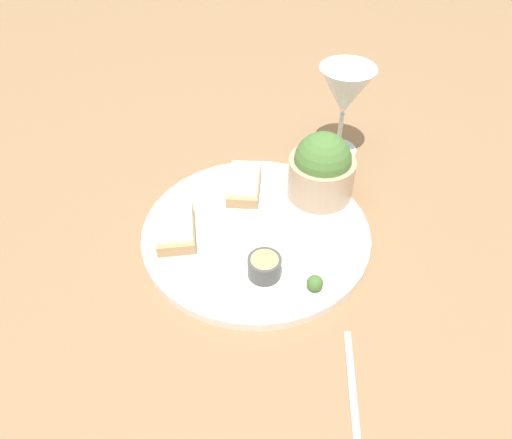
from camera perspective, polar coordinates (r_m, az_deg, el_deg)
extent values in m
plane|color=#93704C|center=(0.73, 0.00, -1.93)|extent=(4.00, 4.00, 0.00)
cylinder|color=white|center=(0.73, 0.00, -1.54)|extent=(0.33, 0.33, 0.01)
cylinder|color=tan|center=(0.77, 7.41, 4.81)|extent=(0.10, 0.10, 0.06)
sphere|color=#4C7A38|center=(0.75, 7.63, 6.72)|extent=(0.09, 0.09, 0.09)
cylinder|color=#4C4C4C|center=(0.66, 0.97, -5.42)|extent=(0.04, 0.04, 0.03)
cylinder|color=tan|center=(0.65, 0.99, -4.83)|extent=(0.04, 0.04, 0.01)
cube|color=tan|center=(0.72, -9.16, -1.11)|extent=(0.10, 0.10, 0.02)
cube|color=beige|center=(0.71, -9.27, -0.36)|extent=(0.10, 0.09, 0.01)
cube|color=tan|center=(0.78, -1.36, 3.89)|extent=(0.10, 0.08, 0.02)
cube|color=beige|center=(0.78, -1.38, 4.63)|extent=(0.10, 0.08, 0.01)
cylinder|color=silver|center=(0.91, 9.29, 7.97)|extent=(0.07, 0.07, 0.01)
cylinder|color=silver|center=(0.89, 9.57, 9.94)|extent=(0.01, 0.01, 0.07)
cone|color=silver|center=(0.85, 10.17, 14.23)|extent=(0.09, 0.09, 0.08)
sphere|color=#477533|center=(0.65, 6.75, -7.22)|extent=(0.02, 0.02, 0.02)
cube|color=silver|center=(0.59, 11.18, -20.47)|extent=(0.18, 0.10, 0.01)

